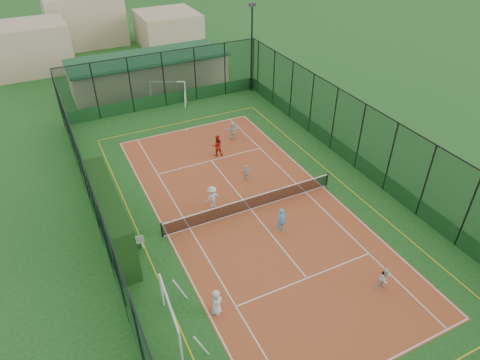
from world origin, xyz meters
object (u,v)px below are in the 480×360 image
(futsal_goal_far, at_px, (168,93))
(child_far_back, at_px, (233,130))
(child_near_left, at_px, (216,302))
(child_near_mid, at_px, (281,220))
(white_bench, at_px, (128,242))
(child_far_left, at_px, (212,197))
(floodlight_ne, at_px, (252,49))
(coach, at_px, (217,146))
(futsal_goal_near, at_px, (171,317))
(child_near_right, at_px, (385,279))
(clubhouse, at_px, (149,72))
(child_far_right, at_px, (247,173))

(futsal_goal_far, xyz_separation_m, child_far_back, (2.48, -8.72, -0.29))
(futsal_goal_far, bearing_deg, child_near_left, -78.82)
(child_near_mid, bearing_deg, white_bench, 162.97)
(white_bench, relative_size, child_far_left, 1.13)
(floodlight_ne, bearing_deg, child_far_back, -125.82)
(futsal_goal_far, xyz_separation_m, coach, (0.32, -10.50, -0.20))
(child_far_left, xyz_separation_m, child_far_back, (4.96, 7.39, -0.03))
(futsal_goal_near, xyz_separation_m, child_near_right, (10.46, -2.21, -0.40))
(child_far_left, bearing_deg, clubhouse, -106.41)
(child_far_right, bearing_deg, child_far_back, -96.62)
(white_bench, xyz_separation_m, child_far_back, (10.69, 8.74, 0.27))
(child_near_left, relative_size, child_far_back, 0.98)
(white_bench, height_order, child_near_right, child_near_right)
(child_near_mid, relative_size, child_far_left, 1.01)
(floodlight_ne, height_order, clubhouse, floodlight_ne)
(child_far_back, bearing_deg, child_near_right, 106.80)
(clubhouse, bearing_deg, futsal_goal_far, -85.02)
(white_bench, bearing_deg, child_far_right, 34.34)
(child_near_left, bearing_deg, futsal_goal_far, 35.85)
(child_far_back, bearing_deg, child_near_left, 78.09)
(futsal_goal_near, distance_m, futsal_goal_far, 25.07)
(child_near_right, height_order, coach, coach)
(floodlight_ne, xyz_separation_m, child_far_back, (-5.71, -7.92, -3.37))
(child_near_left, distance_m, child_near_mid, 6.88)
(futsal_goal_far, bearing_deg, child_far_right, -62.66)
(child_near_right, xyz_separation_m, child_far_left, (-5.16, 9.94, 0.08))
(futsal_goal_far, height_order, child_far_left, futsal_goal_far)
(white_bench, bearing_deg, child_far_back, 55.10)
(child_near_left, xyz_separation_m, child_far_left, (3.01, 7.59, 0.04))
(white_bench, distance_m, coach, 11.01)
(child_far_back, bearing_deg, futsal_goal_near, 71.99)
(child_far_right, bearing_deg, futsal_goal_near, 57.54)
(child_far_left, bearing_deg, child_near_left, 57.64)
(child_far_back, bearing_deg, coach, 55.62)
(clubhouse, height_order, child_near_right, clubhouse)
(futsal_goal_near, bearing_deg, floodlight_ne, -30.91)
(futsal_goal_near, distance_m, child_near_left, 2.31)
(white_bench, relative_size, futsal_goal_far, 0.54)
(child_far_left, bearing_deg, child_near_right, 106.76)
(futsal_goal_far, distance_m, child_near_left, 24.32)
(floodlight_ne, bearing_deg, coach, -129.08)
(floodlight_ne, relative_size, child_near_left, 5.61)
(floodlight_ne, xyz_separation_m, white_bench, (-16.40, -16.66, -3.63))
(child_near_left, bearing_deg, coach, 25.13)
(white_bench, relative_size, child_far_back, 1.17)
(child_near_mid, distance_m, child_near_right, 6.55)
(child_near_mid, bearing_deg, child_far_right, 84.07)
(floodlight_ne, distance_m, white_bench, 23.66)
(white_bench, bearing_deg, child_near_left, -50.65)
(floodlight_ne, relative_size, child_near_mid, 5.27)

